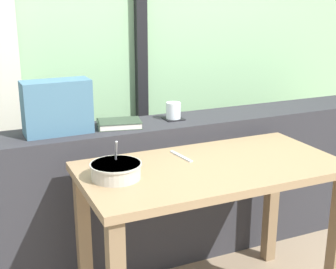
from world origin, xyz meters
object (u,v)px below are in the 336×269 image
breakfast_table (211,191)px  fork_utensil (181,156)px  coaster_square (173,119)px  soup_bowl (116,171)px  throw_pillow (57,107)px  closed_book (119,124)px  juice_glass (173,111)px

breakfast_table → fork_utensil: (-0.08, 0.15, 0.13)m
coaster_square → soup_bowl: 0.72m
coaster_square → throw_pillow: throw_pillow is taller
breakfast_table → fork_utensil: size_ratio=6.77×
closed_book → soup_bowl: 0.53m
throw_pillow → fork_utensil: throw_pillow is taller
throw_pillow → soup_bowl: bearing=-76.2°
soup_bowl → fork_utensil: (0.35, 0.13, -0.03)m
breakfast_table → throw_pillow: bearing=136.2°
closed_book → fork_utensil: (0.17, -0.37, -0.08)m
breakfast_table → juice_glass: juice_glass is taller
closed_book → soup_bowl: bearing=-109.6°
coaster_square → throw_pillow: (-0.62, -0.02, 0.13)m
coaster_square → soup_bowl: soup_bowl is taller
coaster_square → juice_glass: 0.04m
breakfast_table → juice_glass: bearing=83.0°
breakfast_table → throw_pillow: 0.83m
closed_book → juice_glass: bearing=4.5°
throw_pillow → closed_book: bearing=-1.3°
juice_glass → closed_book: bearing=-175.5°
throw_pillow → soup_bowl: (0.13, -0.51, -0.17)m
throw_pillow → soup_bowl: 0.55m
coaster_square → fork_utensil: (-0.14, -0.40, -0.07)m
breakfast_table → fork_utensil: fork_utensil is taller
coaster_square → throw_pillow: size_ratio=0.31×
soup_bowl → fork_utensil: bearing=20.0°
closed_book → breakfast_table: bearing=-64.5°
coaster_square → fork_utensil: coaster_square is taller
throw_pillow → breakfast_table: bearing=-43.8°
juice_glass → closed_book: size_ratio=0.36×
juice_glass → fork_utensil: bearing=-109.9°
breakfast_table → throw_pillow: (-0.55, 0.53, 0.32)m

